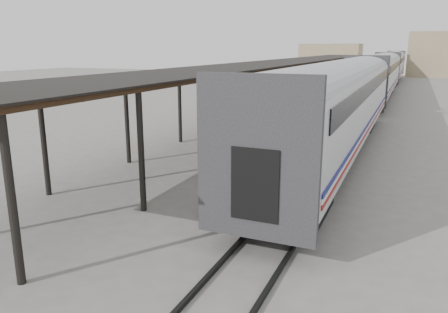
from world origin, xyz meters
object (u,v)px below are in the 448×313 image
Objects in this scene: porter at (227,157)px; pedestrian at (285,112)px; baggage_cart at (234,187)px; luggage_tug at (272,109)px.

porter is 16.81m from pedestrian.
pedestrian is (-2.63, 15.93, 0.30)m from baggage_cart.
luggage_tug is 0.89× the size of porter.
luggage_tug is 3.74m from pedestrian.
baggage_cart is 1.24× the size of porter.
porter is (4.58, -19.75, 1.23)m from luggage_tug.
baggage_cart is 19.64m from luggage_tug.
baggage_cart is 16.15m from pedestrian.
pedestrian is at bearing -36.42° from luggage_tug.
luggage_tug is 20.31m from porter.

